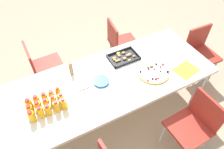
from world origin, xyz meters
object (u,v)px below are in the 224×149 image
(juice_bottle_14, at_px, (58,92))
(snack_tray, at_px, (123,57))
(napkin_stack, at_px, (81,84))
(paper_folder, at_px, (186,70))
(juice_bottle_7, at_px, (46,104))
(juice_bottle_8, at_px, (54,101))
(cardboard_tube, at_px, (71,68))
(juice_bottle_13, at_px, (52,96))
(chair_far_right, at_px, (120,42))
(juice_bottle_0, at_px, (32,116))
(chair_near_right, at_px, (194,123))
(juice_bottle_1, at_px, (41,112))
(juice_bottle_6, at_px, (38,107))
(juice_bottle_11, at_px, (37,101))
(juice_bottle_2, at_px, (48,110))
(juice_bottle_12, at_px, (45,98))
(juice_bottle_10, at_px, (29,104))
(party_table, at_px, (108,83))
(chair_end, at_px, (200,50))
(juice_bottle_9, at_px, (62,98))
(chair_far_left, at_px, (42,65))
(fruit_pizza, at_px, (153,72))
(juice_bottle_4, at_px, (64,103))
(juice_bottle_3, at_px, (57,106))
(plate_stack, at_px, (101,81))
(juice_bottle_5, at_px, (30,110))

(juice_bottle_14, distance_m, snack_tray, 0.89)
(napkin_stack, distance_m, paper_folder, 1.21)
(juice_bottle_7, height_order, juice_bottle_8, juice_bottle_8)
(cardboard_tube, bearing_deg, juice_bottle_13, -139.22)
(chair_far_right, xyz_separation_m, juice_bottle_0, (-1.44, -0.91, 0.31))
(juice_bottle_7, relative_size, cardboard_tube, 0.82)
(cardboard_tube, bearing_deg, chair_near_right, -47.80)
(juice_bottle_1, bearing_deg, juice_bottle_6, 93.39)
(juice_bottle_8, relative_size, juice_bottle_11, 1.03)
(juice_bottle_2, height_order, juice_bottle_12, juice_bottle_12)
(juice_bottle_10, bearing_deg, napkin_stack, 5.51)
(party_table, height_order, chair_end, chair_end)
(juice_bottle_0, height_order, juice_bottle_9, juice_bottle_0)
(juice_bottle_10, bearing_deg, cardboard_tube, 26.05)
(juice_bottle_14, bearing_deg, juice_bottle_1, -144.85)
(chair_far_left, xyz_separation_m, juice_bottle_8, (-0.04, -0.88, 0.31))
(chair_far_left, xyz_separation_m, fruit_pizza, (1.08, -0.97, 0.26))
(juice_bottle_0, distance_m, juice_bottle_12, 0.22)
(juice_bottle_10, bearing_deg, juice_bottle_0, -93.21)
(chair_far_right, bearing_deg, party_table, -29.53)
(juice_bottle_4, relative_size, juice_bottle_11, 1.05)
(party_table, distance_m, juice_bottle_4, 0.56)
(juice_bottle_13, distance_m, napkin_stack, 0.33)
(chair_far_right, xyz_separation_m, juice_bottle_8, (-1.21, -0.84, 0.31))
(juice_bottle_0, relative_size, juice_bottle_3, 1.00)
(chair_far_right, xyz_separation_m, juice_bottle_12, (-1.28, -0.77, 0.31))
(chair_far_left, relative_size, juice_bottle_6, 5.52)
(chair_far_left, distance_m, juice_bottle_8, 0.94)
(chair_end, bearing_deg, juice_bottle_7, 4.99)
(juice_bottle_9, xyz_separation_m, juice_bottle_14, (-0.01, 0.08, 0.01))
(juice_bottle_2, xyz_separation_m, paper_folder, (1.55, -0.16, -0.06))
(chair_near_right, relative_size, cardboard_tube, 4.85)
(juice_bottle_13, distance_m, paper_folder, 1.51)
(chair_near_right, bearing_deg, juice_bottle_10, 59.38)
(juice_bottle_7, bearing_deg, fruit_pizza, -4.36)
(juice_bottle_6, bearing_deg, chair_far_left, 78.13)
(chair_end, bearing_deg, plate_stack, 4.27)
(juice_bottle_3, bearing_deg, party_table, 11.65)
(party_table, xyz_separation_m, juice_bottle_2, (-0.69, -0.12, 0.12))
(juice_bottle_4, height_order, snack_tray, juice_bottle_4)
(juice_bottle_7, xyz_separation_m, juice_bottle_12, (0.01, 0.07, 0.00))
(juice_bottle_6, xyz_separation_m, snack_tray, (1.08, 0.28, -0.06))
(chair_near_right, xyz_separation_m, juice_bottle_2, (-1.32, 0.65, 0.31))
(chair_near_right, xyz_separation_m, plate_stack, (-0.71, 0.78, 0.26))
(chair_far_left, bearing_deg, fruit_pizza, 46.58)
(juice_bottle_0, relative_size, juice_bottle_10, 0.99)
(chair_near_right, relative_size, juice_bottle_3, 5.80)
(party_table, relative_size, chair_end, 2.93)
(juice_bottle_5, height_order, juice_bottle_9, juice_bottle_5)
(juice_bottle_12, relative_size, napkin_stack, 0.96)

